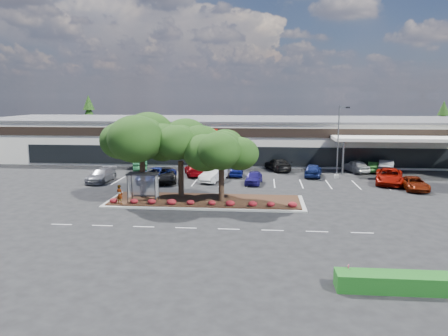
# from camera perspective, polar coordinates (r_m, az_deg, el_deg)

# --- Properties ---
(ground) EXTENTS (160.00, 160.00, 0.00)m
(ground) POSITION_cam_1_polar(r_m,az_deg,el_deg) (36.29, -0.12, -6.08)
(ground) COLOR black
(ground) RESTS_ON ground
(retail_store) EXTENTS (80.40, 25.20, 6.25)m
(retail_store) POSITION_cam_1_polar(r_m,az_deg,el_deg) (69.11, 2.59, 3.95)
(retail_store) COLOR silver
(retail_store) RESTS_ON ground
(landscape_island) EXTENTS (18.00, 6.00, 0.26)m
(landscape_island) POSITION_cam_1_polar(r_m,az_deg,el_deg) (40.33, -2.42, -4.32)
(landscape_island) COLOR #979792
(landscape_island) RESTS_ON ground
(lane_markings) EXTENTS (33.12, 20.06, 0.01)m
(lane_markings) POSITION_cam_1_polar(r_m,az_deg,el_deg) (46.39, 0.92, -2.65)
(lane_markings) COLOR silver
(lane_markings) RESTS_ON ground
(shrub_row) EXTENTS (17.00, 0.80, 0.50)m
(shrub_row) POSITION_cam_1_polar(r_m,az_deg,el_deg) (38.21, -2.85, -4.50)
(shrub_row) COLOR maroon
(shrub_row) RESTS_ON landscape_island
(bus_shelter) EXTENTS (2.75, 1.55, 2.59)m
(bus_shelter) POSITION_cam_1_polar(r_m,az_deg,el_deg) (39.97, -10.49, -1.40)
(bus_shelter) COLOR black
(bus_shelter) RESTS_ON landscape_island
(island_tree_west) EXTENTS (7.20, 7.20, 7.89)m
(island_tree_west) POSITION_cam_1_polar(r_m,az_deg,el_deg) (41.28, -10.65, 1.61)
(island_tree_west) COLOR #193410
(island_tree_west) RESTS_ON landscape_island
(island_tree_mid) EXTENTS (6.60, 6.60, 7.32)m
(island_tree_mid) POSITION_cam_1_polar(r_m,az_deg,el_deg) (41.18, -5.68, 1.30)
(island_tree_mid) COLOR #193410
(island_tree_mid) RESTS_ON landscape_island
(island_tree_east) EXTENTS (5.80, 5.80, 6.50)m
(island_tree_east) POSITION_cam_1_polar(r_m,az_deg,el_deg) (39.19, -0.34, 0.34)
(island_tree_east) COLOR #193410
(island_tree_east) RESTS_ON landscape_island
(hedge_south_east) EXTENTS (6.00, 1.30, 0.90)m
(hedge_south_east) POSITION_cam_1_polar(r_m,az_deg,el_deg) (24.18, 21.58, -13.72)
(hedge_south_east) COLOR #145115
(hedge_south_east) RESTS_ON ground
(conifer_north_west) EXTENTS (4.40, 4.40, 10.00)m
(conifer_north_west) POSITION_cam_1_polar(r_m,az_deg,el_deg) (87.54, -17.17, 5.90)
(conifer_north_west) COLOR #193410
(conifer_north_west) RESTS_ON ground
(conifer_north_east) EXTENTS (3.96, 3.96, 9.00)m
(conifer_north_east) POSITION_cam_1_polar(r_m,az_deg,el_deg) (84.75, 26.62, 4.89)
(conifer_north_east) COLOR #193410
(conifer_north_east) RESTS_ON ground
(person_waiting) EXTENTS (0.74, 0.63, 1.72)m
(person_waiting) POSITION_cam_1_polar(r_m,az_deg,el_deg) (39.58, -13.47, -3.36)
(person_waiting) COLOR #594C47
(person_waiting) RESTS_ON landscape_island
(light_pole) EXTENTS (1.38, 0.87, 8.59)m
(light_pole) POSITION_cam_1_polar(r_m,az_deg,el_deg) (53.33, 14.74, 2.71)
(light_pole) COLOR #979792
(light_pole) RESTS_ON ground
(survey_stake) EXTENTS (0.07, 0.14, 1.09)m
(survey_stake) POSITION_cam_1_polar(r_m,az_deg,el_deg) (24.00, 15.85, -12.94)
(survey_stake) COLOR tan
(survey_stake) RESTS_ON ground
(car_0) EXTENTS (2.47, 5.28, 1.49)m
(car_0) POSITION_cam_1_polar(r_m,az_deg,el_deg) (51.62, -15.75, -0.94)
(car_0) COLOR slate
(car_0) RESTS_ON ground
(car_1) EXTENTS (4.24, 6.35, 1.62)m
(car_1) POSITION_cam_1_polar(r_m,az_deg,el_deg) (50.18, -8.92, -0.91)
(car_1) COLOR navy
(car_1) RESTS_ON ground
(car_2) EXTENTS (4.04, 6.25, 1.60)m
(car_2) POSITION_cam_1_polar(r_m,az_deg,el_deg) (50.12, -7.88, -0.91)
(car_2) COLOR black
(car_2) RESTS_ON ground
(car_3) EXTENTS (3.01, 5.06, 1.58)m
(car_3) POSITION_cam_1_polar(r_m,az_deg,el_deg) (49.90, -1.43, -0.88)
(car_3) COLOR silver
(car_3) RESTS_ON ground
(car_4) EXTENTS (2.09, 4.29, 1.41)m
(car_4) POSITION_cam_1_polar(r_m,az_deg,el_deg) (48.61, 3.89, -1.28)
(car_4) COLOR navy
(car_4) RESTS_ON ground
(car_7) EXTENTS (4.27, 6.67, 1.71)m
(car_7) POSITION_cam_1_polar(r_m,az_deg,el_deg) (51.77, 20.79, -1.04)
(car_7) COLOR #930E04
(car_7) RESTS_ON ground
(car_8) EXTENTS (2.40, 4.91, 1.34)m
(car_8) POSITION_cam_1_polar(r_m,az_deg,el_deg) (49.56, 23.60, -1.88)
(car_8) COLOR #651A07
(car_8) RESTS_ON ground
(car_9) EXTENTS (3.07, 5.42, 1.69)m
(car_9) POSITION_cam_1_polar(r_m,az_deg,el_deg) (58.51, -10.87, 0.53)
(car_9) COLOR #1E552D
(car_9) RESTS_ON ground
(car_10) EXTENTS (3.35, 5.47, 1.48)m
(car_10) POSITION_cam_1_polar(r_m,az_deg,el_deg) (53.78, -3.92, -0.21)
(car_10) COLOR maroon
(car_10) RESTS_ON ground
(car_11) EXTENTS (2.90, 5.25, 1.39)m
(car_11) POSITION_cam_1_polar(r_m,az_deg,el_deg) (53.77, -0.87, -0.23)
(car_11) COLOR maroon
(car_11) RESTS_ON ground
(car_12) EXTENTS (1.76, 4.14, 1.39)m
(car_12) POSITION_cam_1_polar(r_m,az_deg,el_deg) (53.33, 1.62, -0.32)
(car_12) COLOR navy
(car_12) RESTS_ON ground
(car_13) EXTENTS (3.84, 5.87, 1.58)m
(car_13) POSITION_cam_1_polar(r_m,az_deg,el_deg) (57.74, 7.05, 0.46)
(car_13) COLOR black
(car_13) RESTS_ON ground
(car_14) EXTENTS (2.67, 4.93, 1.59)m
(car_14) POSITION_cam_1_polar(r_m,az_deg,el_deg) (53.92, 11.57, -0.29)
(car_14) COLOR navy
(car_14) RESTS_ON ground
(car_15) EXTENTS (3.28, 5.01, 1.59)m
(car_15) POSITION_cam_1_polar(r_m,az_deg,el_deg) (58.48, 16.80, 0.24)
(car_15) COLOR #B6B6B6
(car_15) RESTS_ON ground
(car_16) EXTENTS (3.10, 5.34, 1.66)m
(car_16) POSITION_cam_1_polar(r_m,az_deg,el_deg) (59.40, 20.44, 0.22)
(car_16) COLOR #595A61
(car_16) RESTS_ON ground
(car_17) EXTENTS (2.11, 4.31, 1.36)m
(car_17) POSITION_cam_1_polar(r_m,az_deg,el_deg) (59.33, 18.95, 0.15)
(car_17) COLOR #23571F
(car_17) RESTS_ON ground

